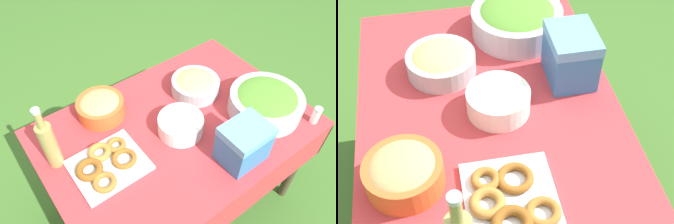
# 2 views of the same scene
# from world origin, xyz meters

# --- Properties ---
(ground_plane) EXTENTS (14.00, 14.00, 0.00)m
(ground_plane) POSITION_xyz_m (0.00, 0.00, 0.00)
(ground_plane) COLOR #3D6B28
(picnic_table) EXTENTS (1.27, 0.88, 0.69)m
(picnic_table) POSITION_xyz_m (0.00, 0.00, 0.60)
(picnic_table) COLOR #B73338
(picnic_table) RESTS_ON ground_plane
(salad_bowl) EXTENTS (0.36, 0.36, 0.13)m
(salad_bowl) POSITION_xyz_m (-0.41, 0.18, 0.76)
(salad_bowl) COLOR silver
(salad_bowl) RESTS_ON picnic_table
(pasta_bowl) EXTENTS (0.25, 0.25, 0.10)m
(pasta_bowl) POSITION_xyz_m (-0.23, -0.14, 0.74)
(pasta_bowl) COLOR #B2B7BC
(pasta_bowl) RESTS_ON picnic_table
(donut_platter) EXTENTS (0.31, 0.29, 0.05)m
(donut_platter) POSITION_xyz_m (0.38, -0.01, 0.71)
(donut_platter) COLOR silver
(donut_platter) RESTS_ON picnic_table
(plate_stack) EXTENTS (0.21, 0.21, 0.08)m
(plate_stack) POSITION_xyz_m (-0.00, 0.03, 0.74)
(plate_stack) COLOR white
(plate_stack) RESTS_ON picnic_table
(bread_bowl) EXTENTS (0.23, 0.23, 0.11)m
(bread_bowl) POSITION_xyz_m (0.24, -0.29, 0.75)
(bread_bowl) COLOR #E05B28
(bread_bowl) RESTS_ON picnic_table
(cooler_box) EXTENTS (0.20, 0.16, 0.19)m
(cooler_box) POSITION_xyz_m (-0.12, 0.31, 0.79)
(cooler_box) COLOR #3372B7
(cooler_box) RESTS_ON picnic_table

